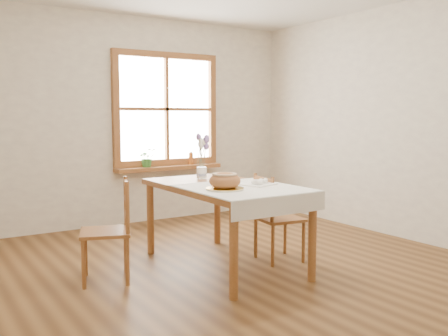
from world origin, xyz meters
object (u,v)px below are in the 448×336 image
Objects in this scene: chair_left at (105,230)px; chair_right at (279,217)px; bread_plate at (225,189)px; flower_vase at (202,173)px; dining_table at (224,194)px.

chair_right is (1.59, -0.31, -0.01)m from chair_left.
bread_plate is at bearing 113.90° from chair_right.
chair_right is 0.85m from bread_plate.
chair_left is 7.80× the size of flower_vase.
chair_left is at bearing 87.32° from chair_right.
flower_vase reaches higher than chair_left.
bread_plate is 2.79× the size of flower_vase.
chair_left is 1.18m from flower_vase.
bread_plate is at bearing 77.92° from chair_left.
flower_vase is at bearing 73.22° from bread_plate.
flower_vase reaches higher than dining_table.
chair_left is 2.79× the size of bread_plate.
dining_table is 14.70× the size of flower_vase.
chair_right is 2.70× the size of bread_plate.
flower_vase reaches higher than chair_right.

